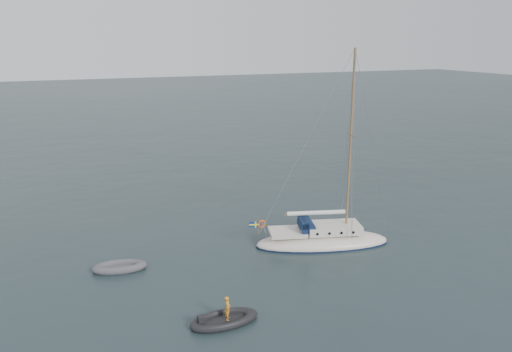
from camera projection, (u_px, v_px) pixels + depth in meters
name	position (u px, v px, depth m)	size (l,w,h in m)	color
ground	(264.00, 247.00, 32.36)	(300.00, 300.00, 0.00)	black
sailboat	(323.00, 230.00, 32.40)	(9.20, 2.76, 13.10)	beige
dinghy	(119.00, 267.00, 29.01)	(3.14, 1.42, 0.45)	#4C4B50
rib	(224.00, 319.00, 23.58)	(3.39, 1.54, 1.38)	black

